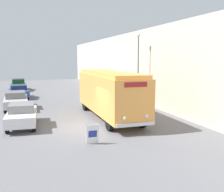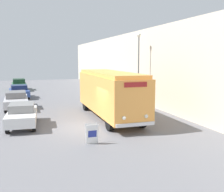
{
  "view_description": "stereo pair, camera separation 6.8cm",
  "coord_description": "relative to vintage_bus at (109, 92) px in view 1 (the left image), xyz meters",
  "views": [
    {
      "loc": [
        -3.48,
        -15.92,
        4.39
      ],
      "look_at": [
        1.84,
        -0.09,
        1.99
      ],
      "focal_mm": 42.0,
      "sensor_mm": 36.0,
      "label": 1
    },
    {
      "loc": [
        -3.41,
        -15.94,
        4.39
      ],
      "look_at": [
        1.84,
        -0.09,
        1.99
      ],
      "focal_mm": 42.0,
      "sensor_mm": 36.0,
      "label": 2
    }
  ],
  "objects": [
    {
      "name": "ground_plane",
      "position": [
        -2.44,
        -2.3,
        -1.94
      ],
      "size": [
        80.0,
        80.0,
        0.0
      ],
      "primitive_type": "plane",
      "color": "slate"
    },
    {
      "name": "building_wall_right",
      "position": [
        5.2,
        7.7,
        1.64
      ],
      "size": [
        0.3,
        60.0,
        7.15
      ],
      "color": "beige",
      "rests_on": "ground_plane"
    },
    {
      "name": "vintage_bus",
      "position": [
        0.0,
        0.0,
        0.0
      ],
      "size": [
        2.5,
        9.71,
        3.43
      ],
      "color": "black",
      "rests_on": "ground_plane"
    },
    {
      "name": "sign_board",
      "position": [
        -2.71,
        -5.45,
        -1.43
      ],
      "size": [
        0.64,
        0.39,
        1.05
      ],
      "color": "gray",
      "rests_on": "ground_plane"
    },
    {
      "name": "streetlamp",
      "position": [
        3.96,
        3.71,
        2.35
      ],
      "size": [
        0.36,
        0.36,
        6.64
      ],
      "color": "#595E60",
      "rests_on": "ground_plane"
    },
    {
      "name": "parked_car_near",
      "position": [
        -6.17,
        -0.57,
        -1.16
      ],
      "size": [
        2.03,
        4.4,
        1.49
      ],
      "rotation": [
        0.0,
        0.0,
        -0.06
      ],
      "color": "black",
      "rests_on": "ground_plane"
    },
    {
      "name": "parked_car_mid",
      "position": [
        -6.71,
        5.94,
        -1.16
      ],
      "size": [
        2.0,
        4.74,
        1.52
      ],
      "rotation": [
        0.0,
        0.0,
        0.02
      ],
      "color": "black",
      "rests_on": "ground_plane"
    },
    {
      "name": "parked_car_far",
      "position": [
        -6.58,
        12.49,
        -1.2
      ],
      "size": [
        2.29,
        4.23,
        1.46
      ],
      "rotation": [
        0.0,
        0.0,
        0.09
      ],
      "color": "black",
      "rests_on": "ground_plane"
    },
    {
      "name": "parked_car_distant",
      "position": [
        -6.74,
        20.31,
        -1.14
      ],
      "size": [
        2.07,
        4.85,
        1.58
      ],
      "rotation": [
        0.0,
        0.0,
        0.05
      ],
      "color": "black",
      "rests_on": "ground_plane"
    }
  ]
}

